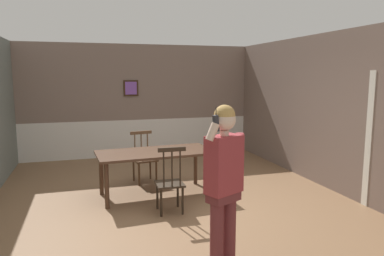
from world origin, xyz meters
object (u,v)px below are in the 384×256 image
Objects in this scene: chair_by_doorway at (144,158)px; person_figure at (224,177)px; dining_table at (155,156)px; chair_near_window at (170,182)px.

person_figure reaches higher than chair_by_doorway.
dining_table is 2.57m from person_figure.
dining_table is at bearing 84.98° from chair_by_doorway.
chair_by_doorway is 0.55× the size of person_figure.
chair_near_window reaches higher than chair_by_doorway.
dining_table is 0.87m from chair_by_doorway.
dining_table is 0.87m from chair_near_window.
person_figure is (0.29, -3.38, 0.54)m from chair_by_doorway.
chair_near_window is 1.69m from chair_by_doorway.
chair_near_window is at bearing -86.32° from dining_table.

